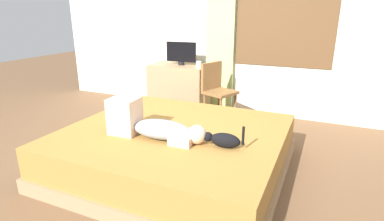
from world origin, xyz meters
TOP-DOWN VIEW (x-y plane):
  - ground_plane at (0.00, 0.00)m, footprint 16.00×16.00m
  - back_wall_with_window at (0.02, 2.29)m, footprint 6.40×0.14m
  - bed at (0.07, 0.11)m, footprint 2.12×1.94m
  - person_lying at (-0.04, -0.13)m, footprint 0.94×0.31m
  - cat at (0.63, -0.08)m, footprint 0.36×0.12m
  - desk at (-0.75, 1.89)m, footprint 0.90×0.56m
  - tv_monitor at (-0.72, 1.89)m, footprint 0.48×0.10m
  - cup at (-0.37, 1.75)m, footprint 0.08×0.08m
  - chair_by_desk at (-0.03, 1.58)m, footprint 0.50×0.50m
  - curtain_left at (-0.19, 2.17)m, footprint 0.44×0.06m

SIDE VIEW (x-z plane):
  - ground_plane at x=0.00m, z-range 0.00..0.00m
  - bed at x=0.07m, z-range 0.00..0.43m
  - desk at x=-0.75m, z-range 0.00..0.74m
  - cat at x=0.63m, z-range 0.39..0.60m
  - chair_by_desk at x=-0.03m, z-range 0.08..0.94m
  - person_lying at x=-0.04m, z-range 0.38..0.72m
  - cup at x=-0.37m, z-range 0.74..0.84m
  - tv_monitor at x=-0.72m, z-range 0.75..1.10m
  - curtain_left at x=-0.19m, z-range 0.00..2.68m
  - back_wall_with_window at x=0.02m, z-range 0.00..2.90m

